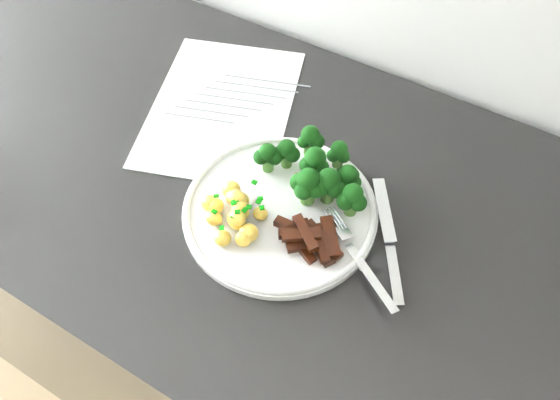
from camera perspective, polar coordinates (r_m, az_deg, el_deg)
name	(u,v)px	position (r m, az deg, el deg)	size (l,w,h in m)	color
counter	(244,313)	(1.22, -3.69, -11.39)	(2.49, 0.62, 0.94)	black
recipe_paper	(222,106)	(0.91, -5.91, 9.46)	(0.31, 0.36, 0.00)	white
plate	(280,210)	(0.77, 0.00, -1.00)	(0.27, 0.27, 0.02)	white
broccoli	(318,171)	(0.76, 3.85, 2.95)	(0.18, 0.11, 0.07)	#3A6724
potatoes	(234,212)	(0.75, -4.69, -1.27)	(0.10, 0.10, 0.04)	#EBC648
beef_strips	(311,238)	(0.73, 3.20, -3.89)	(0.10, 0.08, 0.03)	black
fork	(361,262)	(0.72, 8.25, -6.22)	(0.15, 0.11, 0.02)	silver
knife	(391,254)	(0.74, 11.19, -5.39)	(0.12, 0.17, 0.02)	silver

